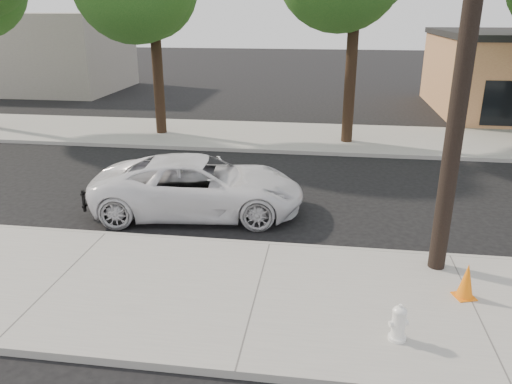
{
  "coord_description": "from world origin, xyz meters",
  "views": [
    {
      "loc": [
        1.18,
        -12.46,
        5.24
      ],
      "look_at": [
        -0.47,
        -1.04,
        1.0
      ],
      "focal_mm": 35.0,
      "sensor_mm": 36.0,
      "label": 1
    }
  ],
  "objects_px": {
    "fire_hydrant": "(398,324)",
    "traffic_cone": "(466,281)",
    "police_cruiser": "(199,186)",
    "utility_pole": "(467,41)"
  },
  "relations": [
    {
      "from": "fire_hydrant",
      "to": "traffic_cone",
      "type": "distance_m",
      "value": 2.05
    },
    {
      "from": "police_cruiser",
      "to": "traffic_cone",
      "type": "bearing_deg",
      "value": -127.88
    },
    {
      "from": "utility_pole",
      "to": "traffic_cone",
      "type": "distance_m",
      "value": 4.38
    },
    {
      "from": "utility_pole",
      "to": "police_cruiser",
      "type": "bearing_deg",
      "value": 156.27
    },
    {
      "from": "police_cruiser",
      "to": "traffic_cone",
      "type": "xyz_separation_m",
      "value": [
        6.03,
        -3.68,
        -0.29
      ]
    },
    {
      "from": "utility_pole",
      "to": "traffic_cone",
      "type": "xyz_separation_m",
      "value": [
        0.29,
        -1.16,
        -4.21
      ]
    },
    {
      "from": "police_cruiser",
      "to": "utility_pole",
      "type": "bearing_deg",
      "value": -120.23
    },
    {
      "from": "fire_hydrant",
      "to": "utility_pole",
      "type": "bearing_deg",
      "value": 49.46
    },
    {
      "from": "police_cruiser",
      "to": "traffic_cone",
      "type": "relative_size",
      "value": 8.02
    },
    {
      "from": "utility_pole",
      "to": "police_cruiser",
      "type": "distance_m",
      "value": 7.39
    }
  ]
}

